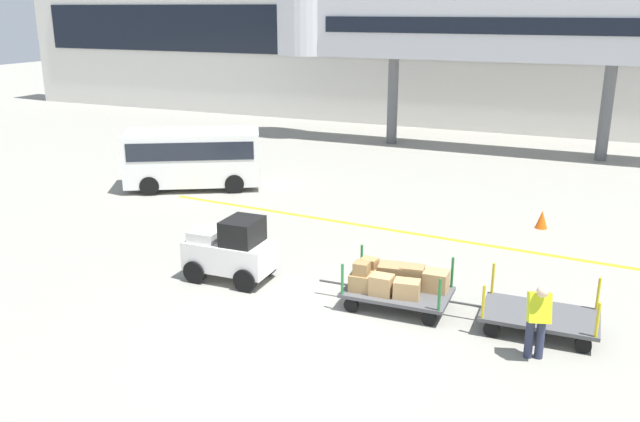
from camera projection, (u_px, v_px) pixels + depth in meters
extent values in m
plane|color=gray|center=(291.00, 338.00, 13.28)|extent=(120.00, 120.00, 0.00)
cube|color=yellow|center=(481.00, 244.00, 18.55)|extent=(21.31, 1.69, 0.01)
cube|color=silver|center=(507.00, 41.00, 34.68)|extent=(62.91, 2.40, 9.33)
cube|color=black|center=(504.00, 33.00, 33.45)|extent=(59.77, 0.12, 2.80)
cube|color=silver|center=(499.00, 30.00, 29.02)|extent=(17.26, 2.20, 2.60)
cylinder|color=silver|center=(308.00, 28.00, 32.55)|extent=(3.00, 3.00, 2.60)
cube|color=black|center=(495.00, 26.00, 27.97)|extent=(15.53, 0.08, 0.70)
cylinder|color=#59595B|center=(393.00, 101.00, 31.82)|extent=(0.50, 0.50, 4.11)
cylinder|color=#59595B|center=(606.00, 113.00, 28.20)|extent=(0.50, 0.50, 4.11)
cube|color=white|center=(230.00, 255.00, 16.01)|extent=(2.12, 1.14, 0.70)
cube|color=black|center=(243.00, 231.00, 15.68)|extent=(0.82, 1.01, 0.60)
cube|color=silver|center=(209.00, 233.00, 16.08)|extent=(0.72, 0.95, 0.24)
cylinder|color=black|center=(217.00, 257.00, 16.82)|extent=(0.56, 0.19, 0.56)
cylinder|color=black|center=(195.00, 272.00, 15.90)|extent=(0.56, 0.19, 0.56)
cylinder|color=black|center=(265.00, 265.00, 16.32)|extent=(0.56, 0.19, 0.56)
cylinder|color=black|center=(245.00, 280.00, 15.40)|extent=(0.56, 0.19, 0.56)
cube|color=#4C4C4F|center=(397.00, 292.00, 14.56)|extent=(2.33, 1.45, 0.08)
cylinder|color=#237033|center=(362.00, 259.00, 15.40)|extent=(0.06, 0.06, 0.70)
cylinder|color=#237033|center=(342.00, 279.00, 14.26)|extent=(0.06, 0.06, 0.70)
cylinder|color=#237033|center=(452.00, 272.00, 14.63)|extent=(0.06, 0.06, 0.70)
cylinder|color=#237033|center=(439.00, 295.00, 13.49)|extent=(0.06, 0.06, 0.70)
cylinder|color=black|center=(368.00, 285.00, 15.46)|extent=(0.32, 0.11, 0.32)
cylinder|color=black|center=(351.00, 305.00, 14.41)|extent=(0.32, 0.11, 0.32)
cylinder|color=black|center=(442.00, 296.00, 14.83)|extent=(0.32, 0.11, 0.32)
cylinder|color=black|center=(429.00, 318.00, 13.78)|extent=(0.32, 0.11, 0.32)
cylinder|color=#333333|center=(334.00, 283.00, 15.11)|extent=(0.70, 0.06, 0.05)
cube|color=tan|center=(369.00, 274.00, 15.01)|extent=(0.50, 0.52, 0.33)
cube|color=#9E7A4C|center=(361.00, 282.00, 14.51)|extent=(0.53, 0.46, 0.38)
cube|color=#9E7A4C|center=(391.00, 274.00, 14.82)|extent=(0.62, 0.58, 0.47)
cube|color=tan|center=(382.00, 285.00, 14.28)|extent=(0.47, 0.40, 0.44)
cube|color=#9E7A4C|center=(412.00, 277.00, 14.66)|extent=(0.57, 0.47, 0.50)
cube|color=tan|center=(407.00, 289.00, 14.15)|extent=(0.60, 0.47, 0.38)
cube|color=tan|center=(436.00, 281.00, 14.49)|extent=(0.53, 0.50, 0.45)
cube|color=#A87F4C|center=(369.00, 263.00, 14.93)|extent=(0.40, 0.34, 0.22)
cube|color=olive|center=(362.00, 268.00, 14.42)|extent=(0.34, 0.34, 0.28)
cube|color=#4C4C4F|center=(540.00, 315.00, 13.47)|extent=(2.33, 1.45, 0.08)
cylinder|color=gold|center=(493.00, 278.00, 14.31)|extent=(0.06, 0.06, 0.70)
cylinder|color=gold|center=(483.00, 302.00, 13.17)|extent=(0.06, 0.06, 0.70)
cylinder|color=gold|center=(598.00, 294.00, 13.54)|extent=(0.06, 0.06, 0.70)
cylinder|color=gold|center=(598.00, 320.00, 12.40)|extent=(0.06, 0.06, 0.70)
cylinder|color=black|center=(500.00, 306.00, 14.37)|extent=(0.32, 0.11, 0.32)
cylinder|color=black|center=(491.00, 329.00, 13.32)|extent=(0.32, 0.11, 0.32)
cylinder|color=black|center=(585.00, 319.00, 13.74)|extent=(0.32, 0.11, 0.32)
cylinder|color=black|center=(583.00, 345.00, 12.69)|extent=(0.32, 0.11, 0.32)
cylinder|color=#333333|center=(466.00, 304.00, 14.02)|extent=(0.70, 0.06, 0.05)
cylinder|color=#2D334C|center=(529.00, 338.00, 12.45)|extent=(0.16, 0.16, 0.82)
cylinder|color=#2D334C|center=(540.00, 338.00, 12.43)|extent=(0.16, 0.16, 0.82)
cube|color=#D1E51E|center=(539.00, 307.00, 12.14)|extent=(0.51, 0.52, 0.61)
sphere|color=beige|center=(543.00, 292.00, 11.92)|extent=(0.22, 0.22, 0.22)
cube|color=white|center=(193.00, 157.00, 24.07)|extent=(5.12, 4.01, 1.90)
cube|color=#1E232D|center=(192.00, 146.00, 23.95)|extent=(4.80, 3.85, 0.64)
cylinder|color=black|center=(150.00, 186.00, 23.34)|extent=(0.71, 0.54, 0.68)
cylinder|color=black|center=(234.00, 184.00, 23.62)|extent=(0.71, 0.54, 0.68)
cone|color=#EA590F|center=(542.00, 219.00, 19.84)|extent=(0.36, 0.36, 0.55)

